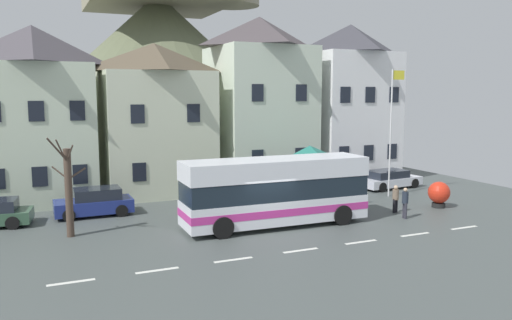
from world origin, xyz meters
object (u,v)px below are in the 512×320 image
Objects in this scene: transit_bus at (275,192)px; flagpole at (392,124)px; bus_shelter at (310,155)px; parked_car_03 at (388,179)px; pedestrian_00 at (318,195)px; public_bench at (267,190)px; townhouse_01 at (36,115)px; harbour_buoy at (439,193)px; parked_car_02 at (324,185)px; townhouse_04 at (349,103)px; townhouse_03 at (259,102)px; parked_car_00 at (95,202)px; townhouse_02 at (156,119)px; hilltop_castle at (160,69)px; bare_tree_00 at (69,191)px; pedestrian_02 at (395,197)px; pedestrian_01 at (405,201)px; pedestrian_03 at (341,195)px.

flagpole reaches higher than transit_bus.
bus_shelter is 0.45× the size of flagpole.
parked_car_03 is at bearing 28.35° from transit_bus.
public_bench is (-1.26, 4.12, -0.39)m from pedestrian_00.
townhouse_01 is 7.01× the size of harbour_buoy.
parked_car_02 is 2.70× the size of public_bench.
transit_bus is 2.57× the size of bus_shelter.
townhouse_04 is at bearing 44.01° from transit_bus.
townhouse_03 is 7.85m from parked_car_02.
pedestrian_00 is (11.58, -3.63, 0.15)m from parked_car_00.
flagpole is (7.38, -2.61, 4.07)m from public_bench.
townhouse_02 is at bearing -176.53° from townhouse_03.
transit_bus reaches higher than parked_car_00.
bus_shelter is 3.85m from public_bench.
townhouse_02 is 11.58m from parked_car_02.
parked_car_00 is at bearing 173.19° from flagpole.
public_bench is 1.13× the size of harbour_buoy.
townhouse_01 is at bearing 148.26° from pedestrian_00.
harbour_buoy is (7.87, -6.37, 0.34)m from public_bench.
hilltop_castle is 31.30m from bare_tree_00.
townhouse_04 is 2.43× the size of parked_car_03.
harbour_buoy is at bearing -6.02° from bare_tree_00.
transit_bus is 7.23m from pedestrian_02.
townhouse_04 reaches higher than parked_car_03.
bus_shelter is at bearing 7.50° from bare_tree_00.
flagpole is (-1.37, -6.77, -1.20)m from townhouse_04.
pedestrian_00 is 1.01× the size of pedestrian_02.
parked_car_03 is at bearing -85.72° from townhouse_04.
bus_shelter reaches higher than parked_car_02.
bus_shelter is (14.52, -7.17, -2.30)m from townhouse_01.
townhouse_03 is 2.94× the size of parked_car_00.
transit_bus reaches higher than pedestrian_01.
pedestrian_00 is (-0.34, -1.60, -2.04)m from bus_shelter.
townhouse_04 reaches higher than bare_tree_00.
pedestrian_01 is at bearing 153.65° from parked_car_00.
townhouse_04 is at bearing 47.88° from pedestrian_00.
bare_tree_00 reaches higher than parked_car_03.
bare_tree_00 is at bearing -160.05° from public_bench.
bus_shelter is at bearing 179.15° from flagpole.
townhouse_03 is at bearing 34.04° from bare_tree_00.
parked_car_03 is at bearing -179.78° from parked_car_00.
bus_shelter is 0.90× the size of parked_car_00.
harbour_buoy is (3.50, 1.30, -0.08)m from pedestrian_01.
townhouse_02 is 6.48× the size of harbour_buoy.
parked_car_00 is 0.88× the size of parked_car_02.
hilltop_castle is 22.93× the size of pedestrian_03.
townhouse_04 is at bearing 78.55° from flagpole.
townhouse_02 is 0.84× the size of townhouse_04.
transit_bus is at bearing -160.74° from pedestrian_03.
townhouse_01 is at bearing 152.09° from harbour_buoy.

